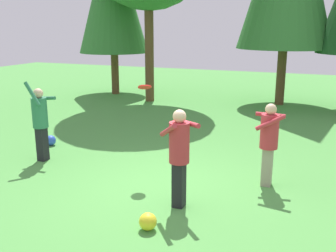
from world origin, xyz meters
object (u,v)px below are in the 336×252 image
Objects in this scene: person_bystander at (179,150)px; ball_blue at (51,140)px; person_thrower at (40,118)px; person_catcher at (269,138)px; frisbee at (145,87)px; ball_yellow at (148,221)px.

person_bystander is 6.42× the size of ball_blue.
person_thrower is 1.43m from ball_blue.
ball_blue is at bearing -13.25° from person_catcher.
person_thrower is 2.68m from frisbee.
person_thrower is 4.16m from ball_yellow.
person_bystander reaches higher than ball_yellow.
frisbee is (2.54, 0.13, 0.83)m from person_thrower.
person_bystander reaches higher than person_catcher.
person_bystander is at bearing 81.07° from ball_yellow.
person_thrower reaches higher than ball_yellow.
person_thrower is at bearing -2.46° from person_catcher.
ball_yellow is at bearing 52.38° from person_catcher.
person_catcher is 5.62m from ball_blue.
person_thrower is 1.09× the size of person_bystander.
person_thrower reaches higher than person_catcher.
person_thrower is 4.98m from person_catcher.
person_thrower is at bearing -176.99° from frisbee.
frisbee reaches higher than person_catcher.
frisbee reaches higher than ball_blue.
ball_yellow is at bearing -31.80° from person_thrower.
frisbee is 3.65m from ball_blue.
ball_blue is (-4.30, 2.02, -0.87)m from person_bystander.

